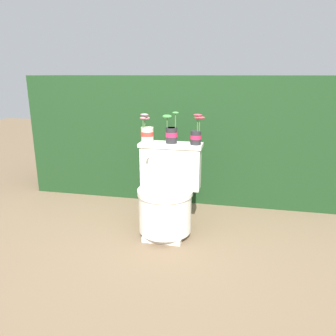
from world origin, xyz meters
name	(u,v)px	position (x,y,z in m)	size (l,w,h in m)	color
ground_plane	(165,232)	(0.00, 0.00, 0.00)	(12.00, 12.00, 0.00)	brown
hedge_backdrop	(187,135)	(0.00, 1.07, 0.61)	(3.11, 0.81, 1.21)	#193819
toilet	(167,196)	(0.01, 0.02, 0.30)	(0.50, 0.52, 0.70)	silver
potted_plant_left	(147,132)	(-0.19, 0.19, 0.78)	(0.11, 0.10, 0.23)	beige
potted_plant_midleft	(171,133)	(0.01, 0.17, 0.78)	(0.13, 0.09, 0.25)	#262628
potted_plant_middle	(196,134)	(0.21, 0.16, 0.78)	(0.11, 0.08, 0.24)	#262628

